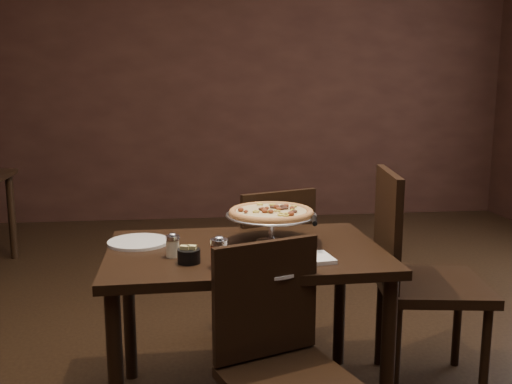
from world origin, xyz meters
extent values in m
cube|color=black|center=(0.00, 3.51, 1.40)|extent=(6.00, 0.02, 2.80)
cube|color=black|center=(-0.05, -0.11, 0.68)|extent=(1.14, 0.78, 0.04)
cylinder|color=black|center=(-0.55, -0.44, 0.33)|extent=(0.06, 0.06, 0.66)
cylinder|color=black|center=(0.46, -0.41, 0.33)|extent=(0.06, 0.06, 0.66)
cylinder|color=black|center=(-0.57, 0.19, 0.33)|extent=(0.06, 0.06, 0.66)
cylinder|color=black|center=(0.44, 0.22, 0.33)|extent=(0.06, 0.06, 0.66)
cylinder|color=black|center=(-1.68, 2.24, 0.34)|extent=(0.06, 0.06, 0.68)
cylinder|color=silver|center=(0.06, -0.03, 0.70)|extent=(0.13, 0.13, 0.01)
cylinder|color=silver|center=(0.06, -0.03, 0.76)|extent=(0.03, 0.03, 0.10)
cylinder|color=silver|center=(0.06, -0.03, 0.81)|extent=(0.09, 0.09, 0.01)
cylinder|color=#97979C|center=(0.06, -0.03, 0.82)|extent=(0.38, 0.38, 0.01)
torus|color=#97979C|center=(0.06, -0.03, 0.82)|extent=(0.39, 0.39, 0.01)
cylinder|color=brown|center=(0.06, -0.03, 0.83)|extent=(0.35, 0.35, 0.01)
torus|color=brown|center=(0.06, -0.03, 0.83)|extent=(0.36, 0.36, 0.03)
cylinder|color=tan|center=(0.06, -0.03, 0.84)|extent=(0.30, 0.30, 0.01)
cylinder|color=beige|center=(-0.34, -0.19, 0.73)|extent=(0.05, 0.05, 0.07)
cylinder|color=silver|center=(-0.34, -0.19, 0.78)|extent=(0.05, 0.05, 0.02)
ellipsoid|color=silver|center=(-0.34, -0.19, 0.79)|extent=(0.03, 0.03, 0.01)
cylinder|color=maroon|center=(-0.17, -0.33, 0.74)|extent=(0.06, 0.06, 0.08)
cylinder|color=silver|center=(-0.17, -0.33, 0.79)|extent=(0.07, 0.07, 0.02)
ellipsoid|color=silver|center=(-0.17, -0.33, 0.81)|extent=(0.04, 0.04, 0.01)
cylinder|color=black|center=(-0.28, -0.28, 0.73)|extent=(0.09, 0.09, 0.05)
cube|color=tan|center=(-0.30, -0.28, 0.74)|extent=(0.04, 0.03, 0.06)
cube|color=tan|center=(-0.27, -0.28, 0.74)|extent=(0.04, 0.03, 0.06)
cube|color=white|center=(0.19, -0.30, 0.71)|extent=(0.16, 0.16, 0.02)
cylinder|color=silver|center=(-0.49, 0.02, 0.71)|extent=(0.26, 0.26, 0.01)
cylinder|color=silver|center=(0.01, -0.40, 0.70)|extent=(0.23, 0.23, 0.01)
cone|color=silver|center=(0.22, -0.18, 0.82)|extent=(0.14, 0.14, 0.00)
cylinder|color=black|center=(0.22, -0.18, 0.83)|extent=(0.04, 0.13, 0.02)
cube|color=black|center=(0.08, 0.47, 0.41)|extent=(0.52, 0.52, 0.04)
cube|color=black|center=(0.15, 0.30, 0.65)|extent=(0.38, 0.17, 0.42)
cylinder|color=black|center=(0.18, 0.68, 0.20)|extent=(0.03, 0.03, 0.39)
cylinder|color=black|center=(-0.12, 0.56, 0.20)|extent=(0.03, 0.03, 0.39)
cylinder|color=black|center=(0.29, 0.37, 0.20)|extent=(0.03, 0.03, 0.39)
cylinder|color=black|center=(-0.01, 0.26, 0.20)|extent=(0.03, 0.03, 0.39)
cube|color=black|center=(-0.02, -0.51, 0.63)|extent=(0.38, 0.16, 0.41)
cube|color=black|center=(0.79, -0.02, 0.47)|extent=(0.53, 0.53, 0.04)
cube|color=black|center=(0.59, 0.01, 0.75)|extent=(0.10, 0.46, 0.48)
cylinder|color=black|center=(0.95, -0.24, 0.23)|extent=(0.04, 0.04, 0.45)
cylinder|color=black|center=(1.01, 0.13, 0.23)|extent=(0.04, 0.04, 0.45)
cylinder|color=black|center=(0.58, -0.18, 0.23)|extent=(0.04, 0.04, 0.45)
cylinder|color=black|center=(0.64, 0.19, 0.23)|extent=(0.04, 0.04, 0.45)
camera|label=1|loc=(-0.27, -2.35, 1.35)|focal=40.00mm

